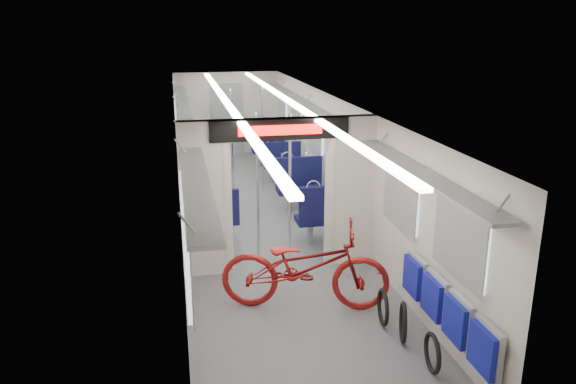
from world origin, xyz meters
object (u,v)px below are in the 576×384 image
object	(u,v)px
flip_bench	(446,309)
bike_hoop_c	(383,309)
seat_bay_far_right	(275,151)
stanchion_near_right	(290,189)
seat_bay_far_left	(199,155)
stanchion_near_left	(258,186)
bike_hoop_a	(432,355)
bike_hoop_b	(403,324)
seat_bay_near_left	(209,199)
stanchion_far_right	(263,141)
seat_bay_near_right	(311,195)
bicycle	(305,267)
stanchion_far_left	(232,144)

from	to	relation	value
flip_bench	bike_hoop_c	xyz separation A→B (m)	(-0.42, 0.77, -0.37)
seat_bay_far_right	stanchion_near_right	world-z (taller)	stanchion_near_right
seat_bay_far_left	stanchion_near_left	bearing A→B (deg)	-82.05
bike_hoop_a	stanchion_near_left	bearing A→B (deg)	110.63
bike_hoop_b	seat_bay_far_right	xyz separation A→B (m)	(-0.09, 8.00, 0.31)
seat_bay_near_left	seat_bay_far_left	distance (m)	3.54
flip_bench	stanchion_far_right	world-z (taller)	stanchion_far_right
flip_bench	seat_bay_near_right	size ratio (longest dim) A/B	0.95
stanchion_far_right	seat_bay_near_right	bearing A→B (deg)	-76.13
bike_hoop_c	stanchion_near_right	world-z (taller)	stanchion_near_right
seat_bay_far_left	stanchion_near_left	xyz separation A→B (m)	(0.70, -4.99, 0.61)
bike_hoop_c	seat_bay_near_right	size ratio (longest dim) A/B	0.21
bike_hoop_a	bike_hoop_c	xyz separation A→B (m)	(-0.16, 1.04, 0.01)
bike_hoop_b	bicycle	bearing A→B (deg)	132.01
bike_hoop_c	bicycle	bearing A→B (deg)	143.19
stanchion_near_right	seat_bay_far_left	bearing A→B (deg)	102.49
flip_bench	stanchion_near_left	bearing A→B (deg)	115.86
bike_hoop_a	stanchion_near_left	xyz separation A→B (m)	(-1.34, 3.55, 0.95)
seat_bay_near_right	stanchion_far_left	size ratio (longest dim) A/B	0.97
bicycle	seat_bay_near_right	distance (m)	3.22
bicycle	bike_hoop_a	size ratio (longest dim) A/B	4.86
seat_bay_far_left	stanchion_near_left	distance (m)	5.08
seat_bay_far_left	stanchion_near_right	bearing A→B (deg)	-77.51
bike_hoop_a	seat_bay_far_right	world-z (taller)	seat_bay_far_right
seat_bay_near_left	stanchion_near_right	size ratio (longest dim) A/B	0.88
bike_hoop_b	seat_bay_near_left	world-z (taller)	seat_bay_near_left
bicycle	flip_bench	bearing A→B (deg)	-122.91
stanchion_near_right	stanchion_far_right	distance (m)	3.71
seat_bay_near_right	seat_bay_far_left	size ratio (longest dim) A/B	1.10
seat_bay_far_right	stanchion_far_left	bearing A→B (deg)	-123.45
stanchion_far_right	seat_bay_far_right	bearing A→B (deg)	71.27
seat_bay_near_right	stanchion_far_right	size ratio (longest dim) A/B	0.97
seat_bay_far_left	stanchion_far_left	distance (m)	1.99
bike_hoop_b	seat_bay_near_left	distance (m)	4.80
seat_bay_near_left	stanchion_near_left	distance (m)	1.72
bicycle	stanchion_far_right	xyz separation A→B (m)	(0.29, 5.34, 0.58)
bicycle	seat_bay_near_left	xyz separation A→B (m)	(-1.03, 3.33, -0.04)
bike_hoop_c	stanchion_near_left	xyz separation A→B (m)	(-1.17, 2.51, 0.94)
stanchion_far_right	bike_hoop_c	bearing A→B (deg)	-84.74
seat_bay_far_right	stanchion_near_right	bearing A→B (deg)	-97.59
bike_hoop_c	stanchion_near_right	bearing A→B (deg)	107.39
bike_hoop_a	seat_bay_far_left	size ratio (longest dim) A/B	0.22
seat_bay_near_left	bike_hoop_b	bearing A→B (deg)	-65.83
bicycle	stanchion_far_left	xyz separation A→B (m)	(-0.39, 5.09, 0.58)
flip_bench	stanchion_far_left	size ratio (longest dim) A/B	0.92
bike_hoop_b	bike_hoop_c	xyz separation A→B (m)	(-0.09, 0.41, -0.01)
bike_hoop_a	stanchion_near_right	xyz separation A→B (m)	(-0.87, 3.30, 0.95)
stanchion_near_left	bike_hoop_c	bearing A→B (deg)	-64.98
bicycle	stanchion_near_left	size ratio (longest dim) A/B	0.95
seat_bay_near_right	stanchion_near_left	bearing A→B (deg)	-133.67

